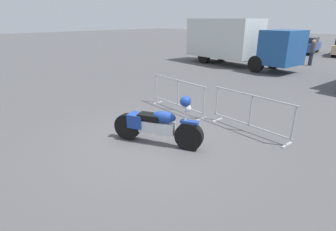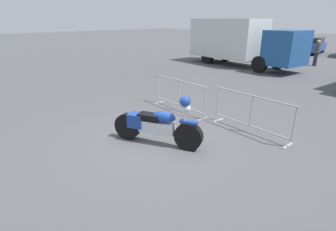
{
  "view_description": "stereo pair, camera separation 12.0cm",
  "coord_description": "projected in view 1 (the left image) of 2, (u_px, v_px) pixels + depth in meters",
  "views": [
    {
      "loc": [
        4.44,
        -4.04,
        2.97
      ],
      "look_at": [
        0.15,
        0.51,
        0.65
      ],
      "focal_mm": 28.0,
      "sensor_mm": 36.0,
      "label": 1
    },
    {
      "loc": [
        4.53,
        -3.96,
        2.97
      ],
      "look_at": [
        0.15,
        0.51,
        0.65
      ],
      "focal_mm": 28.0,
      "sensor_mm": 36.0,
      "label": 2
    }
  ],
  "objects": [
    {
      "name": "motorcycle",
      "position": [
        157.0,
        125.0,
        6.45
      ],
      "size": [
        2.24,
        1.06,
        1.33
      ],
      "rotation": [
        0.0,
        0.0,
        0.39
      ],
      "color": "black",
      "rests_on": "ground"
    },
    {
      "name": "box_truck",
      "position": [
        234.0,
        40.0,
        17.28
      ],
      "size": [
        7.94,
        3.34,
        2.98
      ],
      "rotation": [
        0.0,
        0.0,
        -0.15
      ],
      "color": "silver",
      "rests_on": "ground"
    },
    {
      "name": "parked_car_yellow",
      "position": [
        274.0,
        43.0,
        25.9
      ],
      "size": [
        2.18,
        4.46,
        1.46
      ],
      "rotation": [
        0.0,
        0.0,
        1.67
      ],
      "color": "yellow",
      "rests_on": "ground"
    },
    {
      "name": "ground_plane",
      "position": [
        150.0,
        143.0,
        6.64
      ],
      "size": [
        120.0,
        120.0,
        0.0
      ],
      "primitive_type": "plane",
      "color": "#4C4C4F"
    },
    {
      "name": "parked_car_maroon",
      "position": [
        217.0,
        40.0,
        29.45
      ],
      "size": [
        2.2,
        4.5,
        1.48
      ],
      "rotation": [
        0.0,
        0.0,
        1.67
      ],
      "color": "maroon",
      "rests_on": "ground"
    },
    {
      "name": "crowd_barrier_far",
      "position": [
        250.0,
        113.0,
        7.13
      ],
      "size": [
        2.46,
        0.7,
        1.07
      ],
      "rotation": [
        0.0,
        0.0,
        -0.12
      ],
      "color": "#9EA0A5",
      "rests_on": "ground"
    },
    {
      "name": "pedestrian",
      "position": [
        312.0,
        51.0,
        17.41
      ],
      "size": [
        0.48,
        0.48,
        1.69
      ],
      "rotation": [
        0.0,
        0.0,
        0.65
      ],
      "color": "#262838",
      "rests_on": "ground"
    },
    {
      "name": "crowd_barrier_near",
      "position": [
        178.0,
        95.0,
        8.83
      ],
      "size": [
        2.46,
        0.7,
        1.07
      ],
      "rotation": [
        0.0,
        0.0,
        -0.12
      ],
      "color": "#9EA0A5",
      "rests_on": "ground"
    },
    {
      "name": "parked_car_blue",
      "position": [
        307.0,
        45.0,
        23.87
      ],
      "size": [
        2.11,
        4.33,
        1.42
      ],
      "rotation": [
        0.0,
        0.0,
        1.67
      ],
      "color": "#284799",
      "rests_on": "ground"
    },
    {
      "name": "parked_car_white",
      "position": [
        243.0,
        41.0,
        27.52
      ],
      "size": [
        2.22,
        4.54,
        1.49
      ],
      "rotation": [
        0.0,
        0.0,
        1.67
      ],
      "color": "white",
      "rests_on": "ground"
    }
  ]
}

